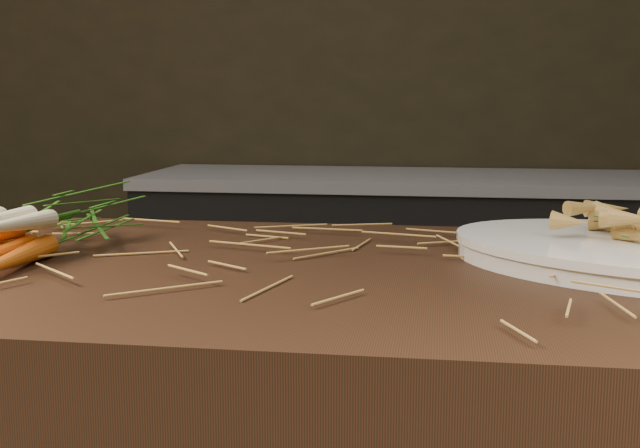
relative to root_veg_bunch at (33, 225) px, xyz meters
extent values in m
cube|color=black|center=(0.10, 2.18, 0.46)|extent=(5.00, 0.04, 2.80)
cube|color=black|center=(0.40, 1.86, -0.54)|extent=(1.80, 0.60, 0.80)
cube|color=#99999E|center=(0.40, 1.86, -0.12)|extent=(1.82, 0.62, 0.04)
cone|color=#CF580A|center=(0.03, -0.13, -0.02)|extent=(0.04, 0.24, 0.03)
cone|color=beige|center=(0.03, -0.13, 0.02)|extent=(0.04, 0.23, 0.04)
ellipsoid|color=#326A16|center=(0.01, 0.08, 0.00)|extent=(0.17, 0.22, 0.08)
camera|label=1|loc=(0.55, -1.02, 0.18)|focal=45.00mm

